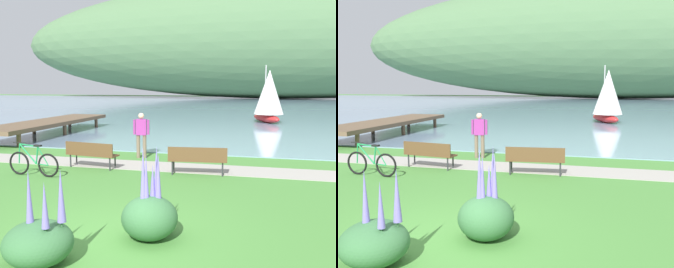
# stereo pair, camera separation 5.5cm
# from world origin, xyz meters

# --- Properties ---
(ground_plane) EXTENTS (200.00, 200.00, 0.00)m
(ground_plane) POSITION_xyz_m (0.00, 0.00, 0.00)
(ground_plane) COLOR #478438
(bay_water) EXTENTS (180.00, 80.00, 0.04)m
(bay_water) POSITION_xyz_m (0.00, 48.46, 0.02)
(bay_water) COLOR #7A99B2
(bay_water) RESTS_ON ground
(distant_hillside) EXTENTS (116.53, 28.00, 24.49)m
(distant_hillside) POSITION_xyz_m (5.40, 76.85, 12.28)
(distant_hillside) COLOR #4C7047
(distant_hillside) RESTS_ON bay_water
(shoreline_path) EXTENTS (60.00, 1.50, 0.01)m
(shoreline_path) POSITION_xyz_m (0.00, 6.02, 0.01)
(shoreline_path) COLOR #A39E93
(shoreline_path) RESTS_ON ground
(park_bench_near_camera) EXTENTS (1.84, 0.67, 0.88)m
(park_bench_near_camera) POSITION_xyz_m (0.66, 5.16, 0.52)
(park_bench_near_camera) COLOR brown
(park_bench_near_camera) RESTS_ON ground
(park_bench_further_along) EXTENTS (1.85, 0.72, 0.88)m
(park_bench_further_along) POSITION_xyz_m (-2.92, 5.22, 0.52)
(park_bench_further_along) COLOR brown
(park_bench_further_along) RESTS_ON ground
(bicycle_leaning_near_bench) EXTENTS (1.77, 0.18, 1.01)m
(bicycle_leaning_near_bench) POSITION_xyz_m (-4.14, 3.80, 0.40)
(bicycle_leaning_near_bench) COLOR black
(bicycle_leaning_near_bench) RESTS_ON ground
(person_at_shoreline) EXTENTS (0.60, 0.29, 1.71)m
(person_at_shoreline) POSITION_xyz_m (-1.88, 7.35, 0.98)
(person_at_shoreline) COLOR #72604C
(person_at_shoreline) RESTS_ON ground
(echium_bush_closest_to_camera) EXTENTS (1.07, 1.07, 1.48)m
(echium_bush_closest_to_camera) POSITION_xyz_m (-0.66, -1.22, 0.37)
(echium_bush_closest_to_camera) COLOR #386B3D
(echium_bush_closest_to_camera) RESTS_ON ground
(echium_bush_beside_closest) EXTENTS (1.01, 1.01, 1.68)m
(echium_bush_beside_closest) POSITION_xyz_m (0.68, 0.14, 0.44)
(echium_bush_beside_closest) COLOR #386B3D
(echium_bush_beside_closest) RESTS_ON ground
(sailboat_mid_bay) EXTENTS (2.85, 3.65, 4.20)m
(sailboat_mid_bay) POSITION_xyz_m (2.86, 22.44, 2.02)
(sailboat_mid_bay) COLOR #B22323
(sailboat_mid_bay) RESTS_ON bay_water
(pier_dock) EXTENTS (2.40, 10.00, 0.80)m
(pier_dock) POSITION_xyz_m (-9.00, 12.46, 0.69)
(pier_dock) COLOR brown
(pier_dock) RESTS_ON ground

